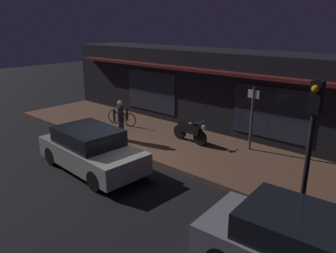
# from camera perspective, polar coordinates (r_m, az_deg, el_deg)

# --- Properties ---
(ground_plane) EXTENTS (60.00, 60.00, 0.00)m
(ground_plane) POSITION_cam_1_polar(r_m,az_deg,el_deg) (11.49, -8.87, -7.00)
(ground_plane) COLOR black
(sidewalk_slab) EXTENTS (18.00, 4.00, 0.15)m
(sidewalk_slab) POSITION_cam_1_polar(r_m,az_deg,el_deg) (13.42, 0.95, -2.79)
(sidewalk_slab) COLOR brown
(sidewalk_slab) RESTS_ON ground_plane
(storefront_building) EXTENTS (18.00, 3.30, 3.60)m
(storefront_building) POSITION_cam_1_polar(r_m,az_deg,el_deg) (15.60, 9.13, 6.47)
(storefront_building) COLOR black
(storefront_building) RESTS_ON ground_plane
(motorcycle) EXTENTS (1.70, 0.55, 0.97)m
(motorcycle) POSITION_cam_1_polar(r_m,az_deg,el_deg) (13.11, 3.94, -0.68)
(motorcycle) COLOR black
(motorcycle) RESTS_ON sidewalk_slab
(bicycle_parked) EXTENTS (1.64, 0.46, 0.91)m
(bicycle_parked) POSITION_cam_1_polar(r_m,az_deg,el_deg) (15.55, -8.13, 1.56)
(bicycle_parked) COLOR black
(bicycle_parked) RESTS_ON sidewalk_slab
(person_photographer) EXTENTS (0.44, 0.56, 1.67)m
(person_photographer) POSITION_cam_1_polar(r_m,az_deg,el_deg) (13.36, -8.27, 1.24)
(person_photographer) COLOR #28232D
(person_photographer) RESTS_ON sidewalk_slab
(sign_post) EXTENTS (0.44, 0.09, 2.40)m
(sign_post) POSITION_cam_1_polar(r_m,az_deg,el_deg) (12.47, 14.51, 1.98)
(sign_post) COLOR #47474C
(sign_post) RESTS_ON sidewalk_slab
(traffic_light_pole) EXTENTS (0.24, 0.33, 3.60)m
(traffic_light_pole) POSITION_cam_1_polar(r_m,az_deg,el_deg) (7.74, 23.85, -0.89)
(traffic_light_pole) COLOR black
(traffic_light_pole) RESTS_ON ground_plane
(parked_car_near) EXTENTS (4.19, 1.98, 1.42)m
(parked_car_near) POSITION_cam_1_polar(r_m,az_deg,el_deg) (11.26, -13.37, -3.92)
(parked_car_near) COLOR black
(parked_car_near) RESTS_ON ground_plane
(parked_car_far) EXTENTS (4.19, 1.99, 1.42)m
(parked_car_far) POSITION_cam_1_polar(r_m,az_deg,el_deg) (6.94, 22.95, -19.45)
(parked_car_far) COLOR black
(parked_car_far) RESTS_ON ground_plane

